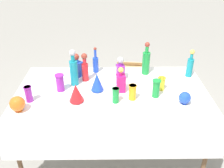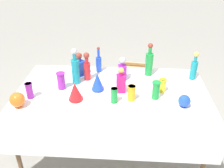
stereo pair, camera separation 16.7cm
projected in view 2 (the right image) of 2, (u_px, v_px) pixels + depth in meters
name	position (u px, v px, depth m)	size (l,w,h in m)	color
ground_plane	(112.00, 146.00, 2.97)	(40.00, 40.00, 0.00)	gray
display_table	(112.00, 99.00, 2.58)	(1.99, 1.18, 0.76)	white
tall_bottle_0	(149.00, 62.00, 2.85)	(0.09, 0.09, 0.39)	#198C38
tall_bottle_1	(194.00, 68.00, 2.77)	(0.07, 0.07, 0.33)	teal
tall_bottle_2	(75.00, 69.00, 2.67)	(0.09, 0.09, 0.41)	teal
tall_bottle_3	(87.00, 68.00, 2.75)	(0.07, 0.07, 0.33)	red
tall_bottle_4	(99.00, 63.00, 2.94)	(0.07, 0.07, 0.31)	blue
square_decanter_0	(122.00, 69.00, 2.77)	(0.10, 0.10, 0.27)	purple
square_decanter_1	(79.00, 66.00, 2.86)	(0.15, 0.15, 0.28)	blue
square_decanter_2	(121.00, 82.00, 2.55)	(0.10, 0.10, 0.27)	#C61972
slender_vase_0	(132.00, 92.00, 2.42)	(0.08, 0.08, 0.16)	orange
slender_vase_1	(156.00, 90.00, 2.44)	(0.09, 0.09, 0.19)	#198C38
slender_vase_2	(61.00, 80.00, 2.60)	(0.09, 0.09, 0.19)	purple
slender_vase_3	(114.00, 95.00, 2.39)	(0.07, 0.07, 0.16)	#198C38
slender_vase_4	(29.00, 90.00, 2.45)	(0.08, 0.08, 0.16)	purple
slender_vase_5	(162.00, 85.00, 2.57)	(0.08, 0.08, 0.14)	yellow
fluted_vase_0	(97.00, 81.00, 2.58)	(0.13, 0.13, 0.20)	blue
fluted_vase_1	(75.00, 91.00, 2.41)	(0.14, 0.14, 0.19)	red
round_bowl_0	(17.00, 100.00, 2.33)	(0.14, 0.14, 0.15)	orange
round_bowl_1	(184.00, 101.00, 2.33)	(0.12, 0.12, 0.12)	blue
price_tag_left	(149.00, 124.00, 2.11)	(0.05, 0.01, 0.05)	white
cardboard_box_behind_left	(136.00, 79.00, 4.01)	(0.48, 0.34, 0.46)	tan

